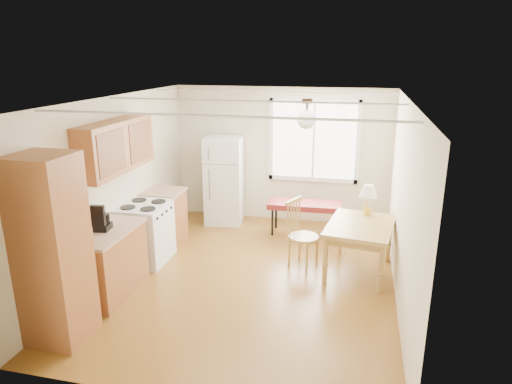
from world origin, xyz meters
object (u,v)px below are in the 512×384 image
(bench, at_px, (304,206))
(dining_table, at_px, (360,231))
(refrigerator, at_px, (224,180))
(chair, at_px, (298,228))

(bench, bearing_deg, dining_table, -55.44)
(bench, height_order, dining_table, dining_table)
(refrigerator, distance_m, dining_table, 2.96)
(refrigerator, bearing_deg, chair, -50.55)
(dining_table, bearing_deg, chair, -174.50)
(bench, distance_m, dining_table, 1.59)
(chair, bearing_deg, bench, 116.08)
(refrigerator, distance_m, bench, 1.60)
(refrigerator, bearing_deg, bench, -18.24)
(refrigerator, xyz_separation_m, bench, (1.55, -0.31, -0.29))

